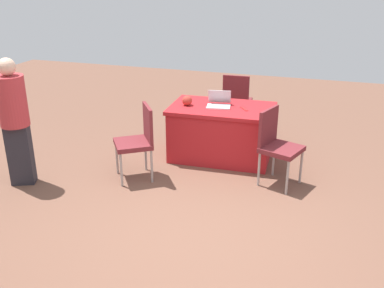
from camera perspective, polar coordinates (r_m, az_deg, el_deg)
ground_plane at (r=4.60m, az=0.32°, el=-11.45°), size 14.40×14.40×0.00m
table_foreground at (r=6.19m, az=3.84°, el=1.55°), size 1.45×0.94×0.75m
chair_near_front at (r=5.45m, az=10.91°, el=0.20°), size 0.56×0.56×0.95m
chair_tucked_right at (r=7.19m, az=5.81°, el=5.87°), size 0.46×0.46×0.95m
chair_back_row at (r=5.54m, az=-6.95°, el=0.81°), size 0.61×0.61×0.95m
person_attendee_browsing at (r=5.65m, az=-22.01°, el=3.28°), size 0.44×0.44×1.58m
laptop_silver at (r=6.08m, az=3.50°, el=5.27°), size 0.36×0.34×0.21m
yarn_ball at (r=6.10m, az=-0.64°, el=5.65°), size 0.14×0.14×0.14m
scissors_red at (r=5.99m, az=6.78°, el=4.53°), size 0.13×0.17×0.01m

